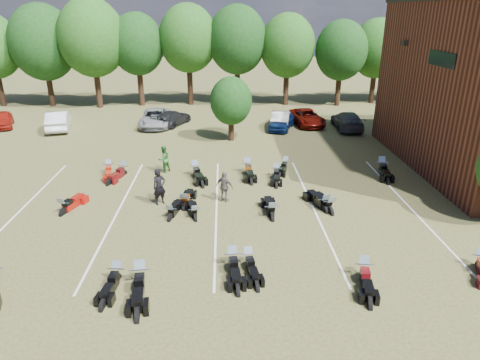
{
  "coord_description": "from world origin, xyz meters",
  "views": [
    {
      "loc": [
        -2.55,
        -16.84,
        9.5
      ],
      "look_at": [
        -1.75,
        4.0,
        1.2
      ],
      "focal_mm": 32.0,
      "sensor_mm": 36.0,
      "label": 1
    }
  ],
  "objects_px": {
    "car_0": "(2,120)",
    "person_green": "(164,159)",
    "person_black": "(159,187)",
    "motorcycle_7": "(64,214)",
    "car_4": "(281,121)",
    "motorcycle_3": "(248,266)",
    "motorcycle_14": "(124,175)",
    "person_grey": "(225,187)"
  },
  "relations": [
    {
      "from": "person_green",
      "to": "motorcycle_14",
      "type": "distance_m",
      "value": 2.65
    },
    {
      "from": "car_0",
      "to": "person_black",
      "type": "bearing_deg",
      "value": -67.56
    },
    {
      "from": "person_grey",
      "to": "person_green",
      "type": "bearing_deg",
      "value": -21.3
    },
    {
      "from": "car_4",
      "to": "person_green",
      "type": "bearing_deg",
      "value": -111.79
    },
    {
      "from": "motorcycle_3",
      "to": "person_green",
      "type": "bearing_deg",
      "value": 104.85
    },
    {
      "from": "person_green",
      "to": "person_grey",
      "type": "relative_size",
      "value": 1.0
    },
    {
      "from": "motorcycle_14",
      "to": "person_black",
      "type": "bearing_deg",
      "value": -38.21
    },
    {
      "from": "car_0",
      "to": "person_grey",
      "type": "bearing_deg",
      "value": -61.71
    },
    {
      "from": "person_grey",
      "to": "motorcycle_14",
      "type": "height_order",
      "value": "person_grey"
    },
    {
      "from": "person_grey",
      "to": "motorcycle_7",
      "type": "bearing_deg",
      "value": 38.16
    },
    {
      "from": "motorcycle_3",
      "to": "motorcycle_14",
      "type": "bearing_deg",
      "value": 116.03
    },
    {
      "from": "motorcycle_14",
      "to": "car_4",
      "type": "bearing_deg",
      "value": 62.02
    },
    {
      "from": "motorcycle_7",
      "to": "car_0",
      "type": "bearing_deg",
      "value": -39.87
    },
    {
      "from": "car_0",
      "to": "car_4",
      "type": "xyz_separation_m",
      "value": [
        24.13,
        -1.53,
        0.03
      ]
    },
    {
      "from": "car_0",
      "to": "motorcycle_3",
      "type": "bearing_deg",
      "value": -69.68
    },
    {
      "from": "motorcycle_3",
      "to": "motorcycle_14",
      "type": "relative_size",
      "value": 0.93
    },
    {
      "from": "car_4",
      "to": "person_grey",
      "type": "xyz_separation_m",
      "value": [
        -4.92,
        -14.76,
        0.14
      ]
    },
    {
      "from": "person_black",
      "to": "car_4",
      "type": "bearing_deg",
      "value": 28.98
    },
    {
      "from": "person_black",
      "to": "person_green",
      "type": "xyz_separation_m",
      "value": [
        -0.39,
        4.81,
        -0.11
      ]
    },
    {
      "from": "car_0",
      "to": "motorcycle_7",
      "type": "bearing_deg",
      "value": -78.93
    },
    {
      "from": "motorcycle_3",
      "to": "motorcycle_7",
      "type": "distance_m",
      "value": 10.29
    },
    {
      "from": "person_green",
      "to": "motorcycle_7",
      "type": "xyz_separation_m",
      "value": [
        -4.28,
        -5.86,
        -0.85
      ]
    },
    {
      "from": "car_0",
      "to": "motorcycle_7",
      "type": "distance_m",
      "value": 20.78
    },
    {
      "from": "car_0",
      "to": "person_green",
      "type": "bearing_deg",
      "value": -58.48
    },
    {
      "from": "motorcycle_7",
      "to": "car_4",
      "type": "bearing_deg",
      "value": -111.43
    },
    {
      "from": "motorcycle_14",
      "to": "person_grey",
      "type": "bearing_deg",
      "value": -15.19
    },
    {
      "from": "person_grey",
      "to": "car_4",
      "type": "bearing_deg",
      "value": -78.92
    },
    {
      "from": "car_0",
      "to": "person_green",
      "type": "xyz_separation_m",
      "value": [
        15.44,
        -11.66,
        0.17
      ]
    },
    {
      "from": "car_4",
      "to": "motorcycle_3",
      "type": "xyz_separation_m",
      "value": [
        -4.01,
        -21.03,
        -0.7
      ]
    },
    {
      "from": "person_green",
      "to": "motorcycle_14",
      "type": "height_order",
      "value": "person_green"
    },
    {
      "from": "motorcycle_3",
      "to": "motorcycle_14",
      "type": "distance_m",
      "value": 12.63
    },
    {
      "from": "person_black",
      "to": "motorcycle_7",
      "type": "height_order",
      "value": "person_black"
    },
    {
      "from": "motorcycle_14",
      "to": "car_0",
      "type": "bearing_deg",
      "value": 155.37
    },
    {
      "from": "motorcycle_7",
      "to": "person_green",
      "type": "bearing_deg",
      "value": -108.53
    },
    {
      "from": "car_0",
      "to": "person_black",
      "type": "height_order",
      "value": "person_black"
    },
    {
      "from": "car_4",
      "to": "person_grey",
      "type": "relative_size",
      "value": 2.44
    },
    {
      "from": "car_4",
      "to": "person_grey",
      "type": "height_order",
      "value": "person_grey"
    },
    {
      "from": "person_grey",
      "to": "motorcycle_3",
      "type": "xyz_separation_m",
      "value": [
        0.91,
        -6.26,
        -0.85
      ]
    },
    {
      "from": "motorcycle_14",
      "to": "motorcycle_3",
      "type": "bearing_deg",
      "value": -37.09
    },
    {
      "from": "car_0",
      "to": "motorcycle_14",
      "type": "height_order",
      "value": "car_0"
    },
    {
      "from": "motorcycle_7",
      "to": "person_black",
      "type": "bearing_deg",
      "value": -149.69
    },
    {
      "from": "person_black",
      "to": "motorcycle_3",
      "type": "xyz_separation_m",
      "value": [
        4.3,
        -6.09,
        -0.96
      ]
    }
  ]
}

